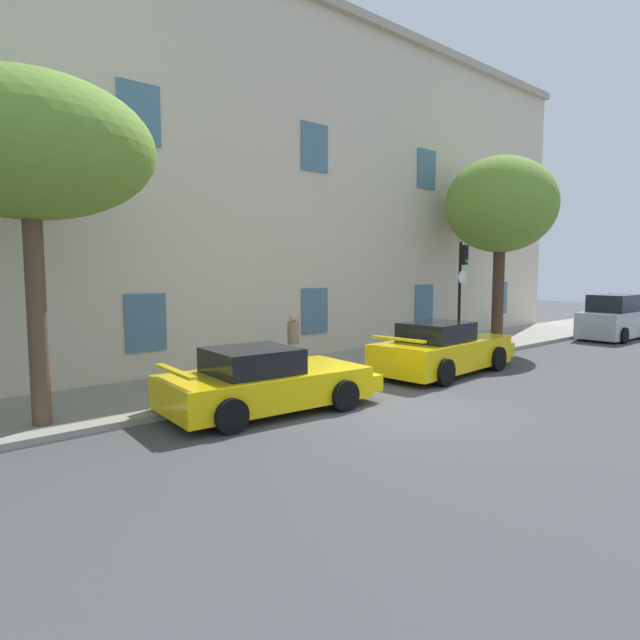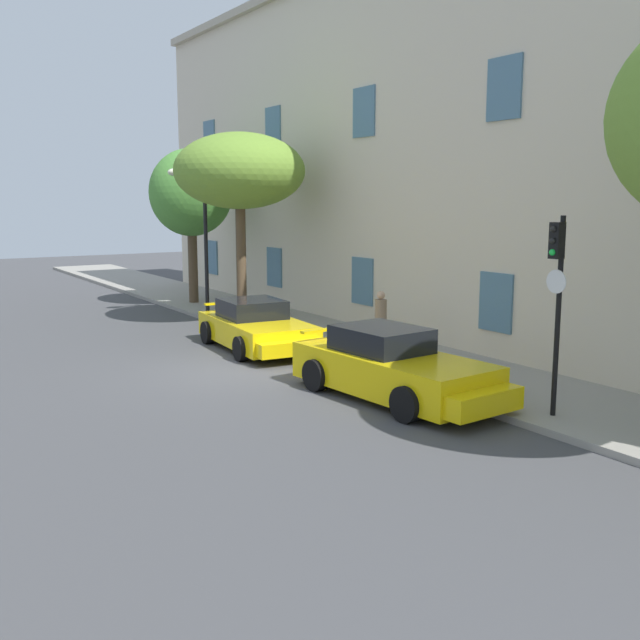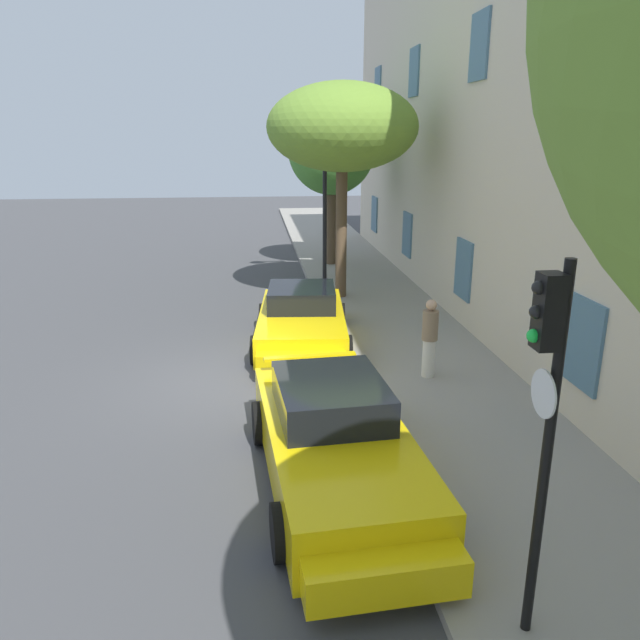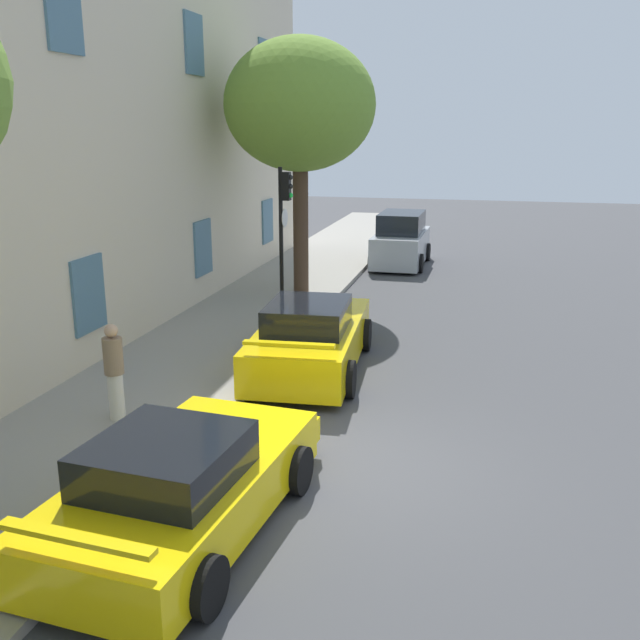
{
  "view_description": "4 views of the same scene",
  "coord_description": "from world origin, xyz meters",
  "px_view_note": "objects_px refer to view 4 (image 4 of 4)",
  "views": [
    {
      "loc": [
        -8.69,
        -7.39,
        3.01
      ],
      "look_at": [
        0.7,
        3.23,
        1.64
      ],
      "focal_mm": 30.35,
      "sensor_mm": 36.0,
      "label": 1
    },
    {
      "loc": [
        15.91,
        -7.68,
        4.18
      ],
      "look_at": [
        1.65,
        1.46,
        1.38
      ],
      "focal_mm": 40.98,
      "sensor_mm": 36.0,
      "label": 2
    },
    {
      "loc": [
        11.63,
        0.67,
        4.84
      ],
      "look_at": [
        1.2,
        1.83,
        1.63
      ],
      "focal_mm": 33.67,
      "sensor_mm": 36.0,
      "label": 3
    },
    {
      "loc": [
        -9.27,
        -1.71,
        4.82
      ],
      "look_at": [
        2.21,
        1.09,
        1.58
      ],
      "focal_mm": 39.74,
      "sensor_mm": 36.0,
      "label": 4
    }
  ],
  "objects_px": {
    "hatchback_parked": "(401,242)",
    "pedestrian_admiring": "(114,371)",
    "tree_near_kerb": "(300,106)",
    "traffic_light": "(284,218)",
    "sportscar_yellow_flank": "(312,336)",
    "sportscar_red_lead": "(187,481)"
  },
  "relations": [
    {
      "from": "tree_near_kerb",
      "to": "sportscar_red_lead",
      "type": "bearing_deg",
      "value": -171.37
    },
    {
      "from": "sportscar_red_lead",
      "to": "sportscar_yellow_flank",
      "type": "bearing_deg",
      "value": -0.04
    },
    {
      "from": "tree_near_kerb",
      "to": "sportscar_yellow_flank",
      "type": "bearing_deg",
      "value": -162.63
    },
    {
      "from": "hatchback_parked",
      "to": "pedestrian_admiring",
      "type": "bearing_deg",
      "value": 169.88
    },
    {
      "from": "sportscar_yellow_flank",
      "to": "traffic_light",
      "type": "distance_m",
      "value": 3.78
    },
    {
      "from": "pedestrian_admiring",
      "to": "traffic_light",
      "type": "bearing_deg",
      "value": -8.35
    },
    {
      "from": "sportscar_red_lead",
      "to": "traffic_light",
      "type": "xyz_separation_m",
      "value": [
        9.06,
        1.42,
        2.1
      ]
    },
    {
      "from": "tree_near_kerb",
      "to": "traffic_light",
      "type": "height_order",
      "value": "tree_near_kerb"
    },
    {
      "from": "hatchback_parked",
      "to": "tree_near_kerb",
      "type": "height_order",
      "value": "tree_near_kerb"
    },
    {
      "from": "hatchback_parked",
      "to": "traffic_light",
      "type": "relative_size",
      "value": 1.03
    },
    {
      "from": "sportscar_yellow_flank",
      "to": "pedestrian_admiring",
      "type": "xyz_separation_m",
      "value": [
        -3.71,
        2.39,
        0.33
      ]
    },
    {
      "from": "sportscar_red_lead",
      "to": "sportscar_yellow_flank",
      "type": "height_order",
      "value": "sportscar_yellow_flank"
    },
    {
      "from": "tree_near_kerb",
      "to": "traffic_light",
      "type": "bearing_deg",
      "value": -172.26
    },
    {
      "from": "hatchback_parked",
      "to": "pedestrian_admiring",
      "type": "relative_size",
      "value": 2.37
    },
    {
      "from": "hatchback_parked",
      "to": "traffic_light",
      "type": "height_order",
      "value": "traffic_light"
    },
    {
      "from": "hatchback_parked",
      "to": "traffic_light",
      "type": "xyz_separation_m",
      "value": [
        -8.64,
        1.75,
        1.84
      ]
    },
    {
      "from": "sportscar_yellow_flank",
      "to": "hatchback_parked",
      "type": "bearing_deg",
      "value": -1.62
    },
    {
      "from": "hatchback_parked",
      "to": "traffic_light",
      "type": "distance_m",
      "value": 9.01
    },
    {
      "from": "sportscar_red_lead",
      "to": "hatchback_parked",
      "type": "distance_m",
      "value": 17.7
    },
    {
      "from": "pedestrian_admiring",
      "to": "sportscar_red_lead",
      "type": "bearing_deg",
      "value": -136.53
    },
    {
      "from": "hatchback_parked",
      "to": "tree_near_kerb",
      "type": "bearing_deg",
      "value": 158.84
    },
    {
      "from": "pedestrian_admiring",
      "to": "sportscar_yellow_flank",
      "type": "bearing_deg",
      "value": -32.78
    }
  ]
}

